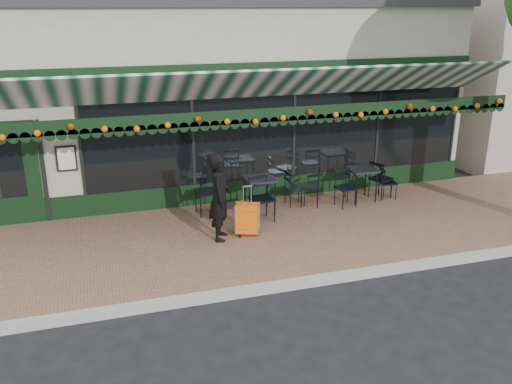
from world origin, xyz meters
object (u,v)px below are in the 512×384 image
object	(u,v)px
chair_a_left	(310,187)
chair_a_front	(346,188)
cafe_table_b	(260,181)
chair_b_left	(207,192)
chair_a_extra	(381,179)
chair_b_right	(295,188)
cafe_table_a	(362,172)
woman	(220,197)
chair_b_front	(262,199)
suitcase	(247,219)
chair_a_right	(388,183)

from	to	relation	value
chair_a_left	chair_a_front	distance (m)	0.82
cafe_table_b	chair_b_left	bearing A→B (deg)	167.88
chair_a_extra	chair_b_right	world-z (taller)	chair_a_extra
cafe_table_a	cafe_table_b	world-z (taller)	cafe_table_b
woman	chair_a_left	xyz separation A→B (m)	(2.40, 1.22, -0.42)
chair_a_front	chair_b_front	distance (m)	2.12
cafe_table_b	chair_b_right	xyz separation A→B (m)	(0.91, 0.19, -0.30)
chair_b_front	cafe_table_b	bearing A→B (deg)	70.77
woman	chair_b_left	bearing A→B (deg)	16.44
suitcase	chair_b_front	size ratio (longest dim) A/B	1.06
chair_a_right	chair_a_extra	world-z (taller)	chair_a_extra
cafe_table_a	cafe_table_b	distance (m)	2.52
chair_a_front	chair_b_right	distance (m)	1.17
suitcase	chair_a_extra	bearing A→B (deg)	40.41
woman	chair_b_left	distance (m)	1.44
chair_a_right	chair_b_right	world-z (taller)	chair_b_right
chair_a_right	chair_a_extra	distance (m)	0.19
chair_a_left	chair_b_left	size ratio (longest dim) A/B	0.89
chair_b_right	cafe_table_b	bearing A→B (deg)	100.21
woman	chair_a_right	size ratio (longest dim) A/B	2.30
chair_a_right	cafe_table_b	bearing A→B (deg)	98.05
cafe_table_a	chair_a_left	size ratio (longest dim) A/B	0.87
woman	suitcase	distance (m)	0.77
cafe_table_a	chair_b_left	size ratio (longest dim) A/B	0.78
cafe_table_b	chair_a_front	xyz separation A→B (m)	(1.99, -0.23, -0.28)
suitcase	cafe_table_b	bearing A→B (deg)	83.82
chair_a_extra	chair_b_front	world-z (taller)	chair_b_front
cafe_table_a	woman	bearing A→B (deg)	-162.01
chair_a_left	chair_a_extra	distance (m)	1.84
woman	chair_a_extra	xyz separation A→B (m)	(4.23, 1.23, -0.41)
chair_b_right	chair_b_front	xyz separation A→B (m)	(-1.02, -0.70, 0.07)
chair_a_right	chair_a_front	size ratio (longest dim) A/B	0.87
chair_a_left	chair_a_right	xyz separation A→B (m)	(1.97, -0.08, -0.07)
chair_a_left	chair_b_right	world-z (taller)	chair_a_left
suitcase	cafe_table_a	size ratio (longest dim) A/B	1.33
cafe_table_a	chair_a_extra	world-z (taller)	chair_a_extra
suitcase	cafe_table_a	world-z (taller)	suitcase
woman	chair_a_left	distance (m)	2.72
suitcase	chair_a_front	world-z (taller)	suitcase
cafe_table_a	cafe_table_b	bearing A→B (deg)	-178.92
cafe_table_b	chair_a_extra	world-z (taller)	chair_a_extra
chair_a_extra	chair_b_right	size ratio (longest dim) A/B	1.11
cafe_table_b	chair_a_left	xyz separation A→B (m)	(1.23, 0.07, -0.27)
chair_a_left	cafe_table_b	bearing A→B (deg)	-64.33
cafe_table_b	chair_b_left	xyz separation A→B (m)	(-1.14, 0.24, -0.22)
cafe_table_a	chair_b_left	xyz separation A→B (m)	(-3.66, 0.20, -0.20)
chair_a_front	chair_a_extra	size ratio (longest dim) A/B	0.95
chair_b_front	chair_a_extra	bearing A→B (deg)	3.24
chair_a_left	chair_b_front	size ratio (longest dim) A/B	0.92
suitcase	chair_a_left	size ratio (longest dim) A/B	1.15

